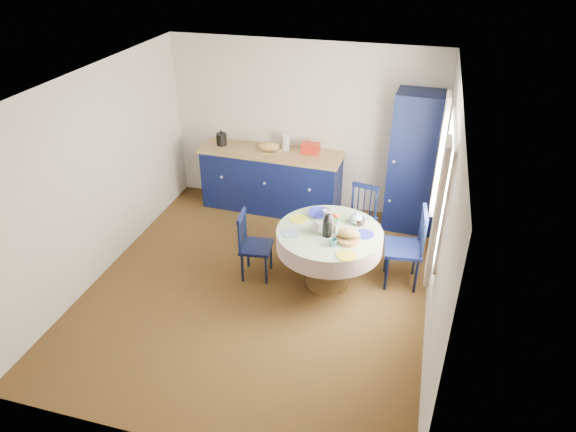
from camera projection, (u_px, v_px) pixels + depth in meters
name	position (u px, v px, depth m)	size (l,w,h in m)	color
floor	(258.00, 287.00, 6.30)	(4.50, 4.50, 0.00)	black
ceiling	(251.00, 85.00, 5.03)	(4.50, 4.50, 0.00)	white
wall_back	(304.00, 127.00, 7.54)	(4.00, 0.02, 2.50)	silver
wall_left	(96.00, 176.00, 6.12)	(0.02, 4.50, 2.50)	silver
wall_right	(442.00, 222.00, 5.21)	(0.02, 4.50, 2.50)	silver
window	(442.00, 184.00, 5.33)	(0.10, 1.74, 1.45)	white
kitchen_counter	(272.00, 179.00, 7.78)	(2.15, 0.74, 1.19)	black
pantry_cabinet	(415.00, 163.00, 7.05)	(0.72, 0.53, 1.99)	black
dining_table	(330.00, 240.00, 6.04)	(1.25, 1.25, 1.04)	#503617
chair_left	(253.00, 245.00, 6.29)	(0.41, 0.43, 0.88)	black
chair_far	(360.00, 218.00, 6.83)	(0.48, 0.46, 0.90)	black
chair_right	(407.00, 247.00, 6.12)	(0.48, 0.50, 1.02)	black
mug_a	(314.00, 228.00, 5.96)	(0.12, 0.12, 0.09)	silver
mug_b	(333.00, 243.00, 5.70)	(0.09, 0.09, 0.08)	#2D6966
mug_c	(361.00, 222.00, 6.07)	(0.11, 0.11, 0.09)	black
mug_d	(327.00, 214.00, 6.25)	(0.09, 0.09, 0.09)	silver
cobalt_bowl	(320.00, 214.00, 6.27)	(0.26, 0.26, 0.06)	navy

